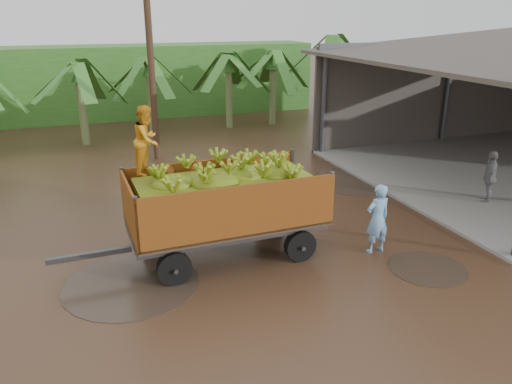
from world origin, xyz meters
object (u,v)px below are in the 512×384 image
(banana_trailer, at_px, (224,201))
(utility_pole, at_px, (150,50))
(man_blue, at_px, (377,219))
(man_grey, at_px, (490,177))

(banana_trailer, distance_m, utility_pole, 8.81)
(man_blue, bearing_deg, man_grey, -166.21)
(utility_pole, bearing_deg, man_blue, -70.35)
(man_blue, relative_size, man_grey, 1.04)
(utility_pole, bearing_deg, man_grey, -44.42)
(man_grey, relative_size, utility_pole, 0.20)
(man_grey, xyz_separation_m, utility_pole, (-8.07, 7.91, 3.14))
(banana_trailer, height_order, utility_pole, utility_pole)
(banana_trailer, distance_m, man_grey, 7.97)
(banana_trailer, relative_size, man_grey, 3.76)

